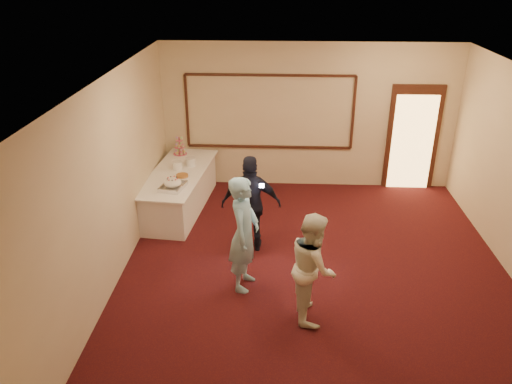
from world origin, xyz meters
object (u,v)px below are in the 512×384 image
tart (182,176)px  guest (251,204)px  plate_stack_b (191,162)px  man (244,234)px  cupcake_stand (180,147)px  plate_stack_a (177,166)px  woman (313,266)px  buffet_table (179,190)px  pavlova_tray (173,184)px

tart → guest: bearing=-41.2°
plate_stack_b → man: (1.24, -2.80, 0.02)m
plate_stack_b → tart: size_ratio=0.77×
plate_stack_b → man: man is taller
cupcake_stand → plate_stack_a: bearing=-82.6°
cupcake_stand → tart: 1.23m
cupcake_stand → woman: size_ratio=0.26×
woman → guest: guest is taller
plate_stack_a → guest: 2.15m
buffet_table → cupcake_stand: 1.10m
plate_stack_b → man: 3.06m
plate_stack_a → man: size_ratio=0.11×
cupcake_stand → guest: size_ratio=0.25×
cupcake_stand → buffet_table: bearing=-82.2°
pavlova_tray → plate_stack_a: bearing=95.5°
plate_stack_b → man: bearing=-66.2°
buffet_table → man: 2.90m
plate_stack_b → guest: 2.16m
buffet_table → tart: 0.49m
plate_stack_b → guest: bearing=-53.8°
man → woman: size_ratio=1.14×
buffet_table → tart: (0.13, -0.24, 0.41)m
woman → tart: bearing=34.1°
pavlova_tray → plate_stack_a: (-0.08, 0.87, -0.00)m
buffet_table → cupcake_stand: cupcake_stand is taller
pavlova_tray → man: man is taller
pavlova_tray → man: 2.21m
tart → man: man is taller
buffet_table → plate_stack_b: (0.20, 0.33, 0.46)m
plate_stack_b → pavlova_tray: bearing=-97.2°
tart → pavlova_tray: bearing=-98.0°
buffet_table → cupcake_stand: size_ratio=6.50×
woman → guest: (-0.91, 1.68, 0.06)m
plate_stack_a → plate_stack_b: bearing=42.1°
buffet_table → tart: bearing=-61.2°
pavlova_tray → plate_stack_b: pavlova_tray is taller
buffet_table → plate_stack_a: plate_stack_a is taller
cupcake_stand → plate_stack_a: cupcake_stand is taller
buffet_table → guest: size_ratio=1.60×
plate_stack_a → guest: (1.50, -1.55, -0.02)m
buffet_table → woman: bearing=-52.4°
tart → woman: (2.25, -2.86, -0.03)m
plate_stack_a → buffet_table: bearing=-79.4°
guest → buffet_table: bearing=-44.8°
pavlova_tray → man: (1.37, -1.73, 0.02)m
man → guest: (0.04, 1.05, -0.05)m
pavlova_tray → plate_stack_b: bearing=82.8°
man → woman: bearing=-111.8°
buffet_table → guest: bearing=-43.8°
tart → cupcake_stand: bearing=102.4°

